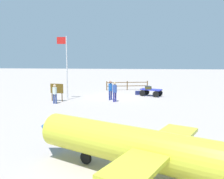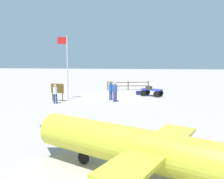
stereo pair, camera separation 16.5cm
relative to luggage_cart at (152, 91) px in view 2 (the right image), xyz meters
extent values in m
plane|color=#ADA099|center=(3.61, 1.04, -0.49)|extent=(120.00, 120.00, 0.00)
cube|color=#313ACA|center=(-0.02, 0.01, 0.16)|extent=(2.23, 1.74, 0.10)
cube|color=#313ACA|center=(0.84, -0.42, 0.16)|extent=(0.47, 0.84, 0.10)
cylinder|color=black|center=(0.83, 0.14, -0.19)|extent=(0.59, 0.37, 0.60)
cylinder|color=black|center=(0.40, -0.75, -0.19)|extent=(0.59, 0.37, 0.60)
cylinder|color=black|center=(-0.43, 0.76, -0.19)|extent=(0.59, 0.37, 0.60)
cylinder|color=black|center=(-0.87, -0.12, -0.19)|extent=(0.59, 0.37, 0.60)
cube|color=navy|center=(0.29, 0.02, 0.36)|extent=(0.60, 0.50, 0.30)
cube|color=#3C391B|center=(0.26, 0.26, 0.35)|extent=(0.65, 0.45, 0.28)
cube|color=navy|center=(1.23, -0.71, -0.29)|extent=(0.64, 0.38, 0.39)
cylinder|color=navy|center=(3.66, 2.64, -0.07)|extent=(0.14, 0.14, 0.82)
cylinder|color=navy|center=(3.80, 2.78, -0.07)|extent=(0.14, 0.14, 0.82)
cylinder|color=#1C55AD|center=(3.73, 2.71, 0.66)|extent=(0.48, 0.48, 0.65)
sphere|color=#925E4A|center=(3.73, 2.71, 1.12)|extent=(0.25, 0.25, 0.25)
cylinder|color=navy|center=(3.19, 3.49, -0.08)|extent=(0.14, 0.14, 0.82)
cylinder|color=navy|center=(3.34, 3.62, -0.08)|extent=(0.14, 0.14, 0.82)
cylinder|color=#314E9E|center=(3.26, 3.56, 0.66)|extent=(0.52, 0.52, 0.65)
sphere|color=tan|center=(3.26, 3.56, 1.09)|extent=(0.22, 0.22, 0.22)
cylinder|color=navy|center=(8.01, 4.94, -0.09)|extent=(0.14, 0.14, 0.80)
cylinder|color=navy|center=(8.21, 4.91, -0.09)|extent=(0.14, 0.14, 0.80)
cylinder|color=silver|center=(8.11, 4.92, 0.59)|extent=(0.40, 0.40, 0.56)
sphere|color=tan|center=(8.11, 4.92, 1.00)|extent=(0.24, 0.24, 0.24)
cylinder|color=gold|center=(0.66, 17.20, 0.56)|extent=(8.15, 4.86, 1.21)
cone|color=#1E579A|center=(4.74, 15.18, 0.56)|extent=(1.29, 1.37, 1.09)
cube|color=gold|center=(0.66, 17.20, 0.68)|extent=(3.17, 4.89, 0.12)
cylinder|color=black|center=(3.10, 15.99, -0.27)|extent=(0.44, 0.29, 0.44)
cylinder|color=black|center=(-0.43, 16.90, -0.27)|extent=(0.44, 0.29, 0.44)
cylinder|color=silver|center=(7.61, 2.97, 2.36)|extent=(0.10, 0.10, 5.69)
cube|color=red|center=(8.05, 2.97, 4.80)|extent=(0.79, 0.09, 0.61)
cylinder|color=#4C3319|center=(7.82, 3.92, -0.13)|extent=(0.08, 0.08, 0.72)
cylinder|color=#4C3319|center=(8.77, 3.75, -0.13)|extent=(0.08, 0.08, 0.72)
cube|color=brown|center=(8.30, 3.83, 0.64)|extent=(1.20, 0.27, 0.82)
cylinder|color=brown|center=(0.16, -4.86, 0.04)|extent=(0.12, 0.12, 1.06)
cylinder|color=brown|center=(2.54, -4.36, 0.04)|extent=(0.12, 0.12, 1.06)
cylinder|color=brown|center=(4.91, -3.86, 0.04)|extent=(0.12, 0.12, 1.06)
cube|color=brown|center=(2.54, -4.36, 0.41)|extent=(4.77, 1.08, 0.08)
cube|color=brown|center=(2.54, -4.36, -0.01)|extent=(4.77, 1.08, 0.08)
camera|label=1|loc=(1.28, 24.11, 3.28)|focal=38.92mm
camera|label=2|loc=(1.12, 24.09, 3.28)|focal=38.92mm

